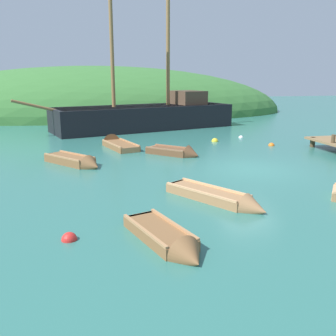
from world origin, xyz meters
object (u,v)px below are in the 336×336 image
at_px(rowboat_portside, 116,145).
at_px(buoy_orange, 271,146).
at_px(rowboat_outer_right, 76,162).
at_px(rowboat_far, 168,242).
at_px(buoy_yellow, 215,141).
at_px(rowboat_near_dock, 220,200).
at_px(sailing_ship, 146,120).
at_px(rowboat_center, 176,153).
at_px(buoy_white, 241,138).
at_px(buoy_red, 69,240).

xyz_separation_m(rowboat_portside, buoy_orange, (9.18, -1.75, -0.10)).
relative_size(rowboat_outer_right, buoy_orange, 8.87).
height_order(rowboat_far, buoy_yellow, rowboat_far).
relative_size(rowboat_outer_right, rowboat_near_dock, 0.88).
bearing_deg(sailing_ship, rowboat_portside, 51.15).
bearing_deg(buoy_orange, rowboat_center, -167.23).
bearing_deg(buoy_yellow, buoy_orange, -37.81).
distance_m(rowboat_portside, buoy_white, 8.72).
bearing_deg(sailing_ship, rowboat_outer_right, 49.13).
distance_m(rowboat_outer_right, rowboat_portside, 4.90).
distance_m(rowboat_outer_right, rowboat_center, 5.30).
bearing_deg(buoy_red, buoy_yellow, 56.86).
xyz_separation_m(rowboat_far, rowboat_portside, (-0.10, 13.65, 0.01)).
bearing_deg(buoy_white, rowboat_near_dock, -116.30).
distance_m(rowboat_near_dock, rowboat_center, 7.74).
height_order(rowboat_portside, buoy_red, rowboat_portside).
bearing_deg(sailing_ship, rowboat_center, 72.46).
bearing_deg(rowboat_center, buoy_red, -74.61).
bearing_deg(rowboat_far, buoy_orange, 125.10).
bearing_deg(rowboat_portside, rowboat_center, -153.65).
distance_m(rowboat_far, buoy_yellow, 15.42).
relative_size(rowboat_outer_right, buoy_red, 8.01).
relative_size(rowboat_outer_right, buoy_yellow, 7.47).
distance_m(rowboat_portside, rowboat_center, 4.30).
distance_m(rowboat_center, buoy_white, 7.34).
xyz_separation_m(rowboat_outer_right, buoy_yellow, (8.62, 4.79, -0.12)).
distance_m(rowboat_far, rowboat_portside, 13.65).
relative_size(rowboat_center, buoy_white, 8.87).
relative_size(rowboat_outer_right, rowboat_center, 1.14).
distance_m(rowboat_far, rowboat_center, 10.85).
relative_size(rowboat_outer_right, buoy_white, 10.15).
distance_m(buoy_red, buoy_orange, 15.93).
relative_size(rowboat_center, buoy_red, 7.00).
height_order(rowboat_far, buoy_red, rowboat_far).
height_order(buoy_orange, buoy_white, buoy_orange).
xyz_separation_m(sailing_ship, rowboat_center, (-0.16, -10.69, -0.57)).
relative_size(rowboat_near_dock, buoy_yellow, 8.49).
xyz_separation_m(rowboat_far, buoy_white, (8.50, 15.11, -0.09)).
distance_m(buoy_yellow, buoy_white, 2.46).
distance_m(rowboat_portside, buoy_yellow, 6.37).
distance_m(sailing_ship, rowboat_outer_right, 13.01).
relative_size(rowboat_portside, buoy_orange, 10.82).
xyz_separation_m(rowboat_portside, rowboat_center, (2.90, -3.17, 0.01)).
distance_m(sailing_ship, buoy_orange, 11.12).
xyz_separation_m(rowboat_outer_right, buoy_orange, (11.45, 2.59, -0.12)).
bearing_deg(rowboat_far, rowboat_outer_right, 176.71).
height_order(rowboat_near_dock, buoy_orange, rowboat_near_dock).
bearing_deg(rowboat_portside, buoy_white, -96.50).
distance_m(sailing_ship, rowboat_near_dock, 18.44).
xyz_separation_m(rowboat_near_dock, buoy_orange, (6.69, 9.15, -0.09)).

